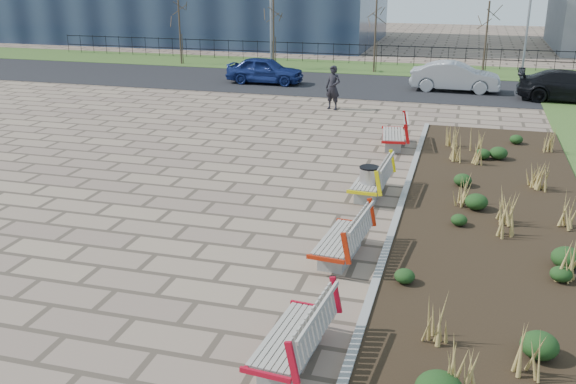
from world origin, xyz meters
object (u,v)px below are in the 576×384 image
(pedestrian, at_px, (333,88))
(car_silver, at_px, (455,77))
(bench_a, at_px, (291,333))
(car_black, at_px, (572,86))
(bench_c, at_px, (370,178))
(car_blue, at_px, (265,70))
(litter_bin, at_px, (369,183))
(lamp_west, at_px, (271,16))
(bench_d, at_px, (393,132))
(lamp_east, at_px, (528,22))
(bench_b, at_px, (340,236))

(pedestrian, xyz_separation_m, car_silver, (4.88, 5.61, -0.21))
(bench_a, distance_m, car_black, 23.75)
(bench_c, xyz_separation_m, car_blue, (-7.90, 15.59, 0.20))
(litter_bin, height_order, lamp_west, lamp_west)
(bench_d, relative_size, pedestrian, 1.13)
(litter_bin, height_order, car_silver, car_silver)
(car_silver, bearing_deg, litter_bin, 175.18)
(bench_d, distance_m, lamp_east, 16.17)
(bench_b, relative_size, car_black, 0.45)
(bench_c, bearing_deg, lamp_east, 79.03)
(bench_c, height_order, litter_bin, bench_c)
(litter_bin, xyz_separation_m, pedestrian, (-3.24, 10.71, 0.49))
(bench_b, height_order, car_blue, car_blue)
(bench_c, distance_m, bench_d, 5.09)
(bench_b, relative_size, pedestrian, 1.13)
(bench_c, relative_size, car_blue, 0.53)
(car_black, height_order, lamp_west, lamp_west)
(car_black, bearing_deg, lamp_east, 22.51)
(bench_b, height_order, car_silver, car_silver)
(bench_b, distance_m, car_black, 20.05)
(car_blue, bearing_deg, lamp_east, -69.30)
(car_silver, bearing_deg, bench_a, 176.96)
(pedestrian, relative_size, car_black, 0.39)
(bench_b, bearing_deg, lamp_east, 83.59)
(bench_a, distance_m, bench_d, 13.00)
(bench_d, distance_m, pedestrian, 6.24)
(pedestrian, distance_m, car_silver, 7.44)
(pedestrian, bearing_deg, lamp_west, 139.17)
(bench_c, relative_size, bench_d, 1.00)
(bench_d, height_order, car_black, car_black)
(bench_a, xyz_separation_m, bench_c, (0.00, 7.91, 0.00))
(car_blue, height_order, lamp_west, lamp_west)
(car_black, xyz_separation_m, lamp_east, (-1.78, 5.41, 2.34))
(bench_c, distance_m, pedestrian, 10.91)
(litter_bin, distance_m, car_silver, 16.41)
(car_black, bearing_deg, litter_bin, 160.20)
(bench_d, bearing_deg, bench_a, -97.34)
(car_silver, bearing_deg, car_black, -102.12)
(car_silver, xyz_separation_m, lamp_east, (3.35, 4.22, 2.32))
(bench_d, bearing_deg, lamp_west, 113.35)
(bench_b, distance_m, litter_bin, 3.73)
(bench_b, relative_size, car_blue, 0.53)
(lamp_west, bearing_deg, pedestrian, -59.56)
(bench_b, bearing_deg, bench_d, 95.23)
(bench_a, distance_m, lamp_east, 28.72)
(litter_bin, distance_m, car_black, 16.59)
(bench_c, height_order, lamp_east, lamp_east)
(bench_a, distance_m, bench_c, 7.91)
(bench_d, xyz_separation_m, litter_bin, (0.01, -5.38, -0.06))
(bench_c, height_order, pedestrian, pedestrian)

